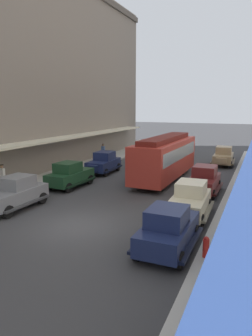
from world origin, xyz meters
TOP-DOWN VIEW (x-y plane):
  - ground_plane at (0.00, 0.00)m, footprint 200.00×200.00m
  - sidewalk_right at (7.50, 0.00)m, footprint 3.00×60.00m
  - parked_car_0 at (4.61, 8.43)m, footprint 2.14×4.26m
  - parked_car_1 at (4.80, -0.71)m, footprint 2.14×4.26m
  - parked_car_2 at (4.74, 3.57)m, footprint 2.25×4.30m
  - parked_car_3 at (4.58, 19.55)m, footprint 2.25×4.30m
  - parked_car_4 at (-4.52, 6.24)m, footprint 2.26×4.30m
  - parked_car_5 at (-4.66, 0.92)m, footprint 2.17×4.27m
  - parked_car_6 at (-4.69, 21.56)m, footprint 2.24×4.30m
  - parked_car_7 at (-4.60, 11.62)m, footprint 2.30×4.32m
  - streetcar at (1.08, 11.20)m, footprint 2.68×9.64m
  - fire_hydrant at (6.35, -1.02)m, footprint 0.24×0.24m
  - pedestrian_0 at (-7.57, 17.16)m, footprint 0.36×0.28m
  - pedestrian_1 at (7.40, -2.00)m, footprint 0.36×0.24m
  - pedestrian_3 at (-8.27, 3.59)m, footprint 0.36×0.28m

SIDE VIEW (x-z plane):
  - ground_plane at x=0.00m, z-range 0.00..0.00m
  - sidewalk_right at x=7.50m, z-range 0.00..0.15m
  - fire_hydrant at x=6.35m, z-range 0.15..0.97m
  - parked_car_0 at x=4.61m, z-range 0.02..1.86m
  - parked_car_1 at x=4.80m, z-range 0.02..1.86m
  - parked_car_2 at x=4.74m, z-range 0.02..1.86m
  - parked_car_3 at x=4.58m, z-range 0.02..1.86m
  - parked_car_4 at x=-4.52m, z-range 0.02..1.86m
  - parked_car_5 at x=-4.66m, z-range 0.02..1.86m
  - parked_car_6 at x=-4.69m, z-range 0.02..1.86m
  - parked_car_7 at x=-4.60m, z-range 0.02..1.86m
  - pedestrian_1 at x=7.40m, z-range 0.17..1.81m
  - pedestrian_0 at x=-7.57m, z-range 0.18..1.85m
  - pedestrian_3 at x=-8.27m, z-range 0.18..1.85m
  - streetcar at x=1.08m, z-range 0.17..3.63m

